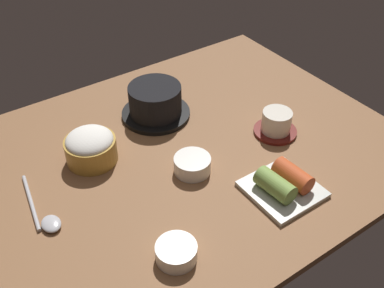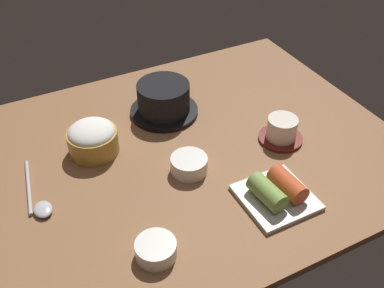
{
  "view_description": "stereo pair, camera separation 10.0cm",
  "coord_description": "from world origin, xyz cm",
  "views": [
    {
      "loc": [
        -41.81,
        -65.49,
        68.88
      ],
      "look_at": [
        2.0,
        -2.0,
        5.0
      ],
      "focal_mm": 42.2,
      "sensor_mm": 36.0,
      "label": 1
    },
    {
      "loc": [
        -33.22,
        -70.63,
        68.88
      ],
      "look_at": [
        2.0,
        -2.0,
        5.0
      ],
      "focal_mm": 42.2,
      "sensor_mm": 36.0,
      "label": 2
    }
  ],
  "objects": [
    {
      "name": "banchan_cup_center",
      "position": [
        -1.05,
        -6.54,
        3.9
      ],
      "size": [
        7.99,
        7.99,
        3.54
      ],
      "color": "white",
      "rests_on": "dining_table"
    },
    {
      "name": "tea_cup_with_saucer",
      "position": [
        22.91,
        -6.76,
        4.74
      ],
      "size": [
        10.32,
        10.32,
        5.95
      ],
      "color": "maroon",
      "rests_on": "dining_table"
    },
    {
      "name": "stone_pot",
      "position": [
        3.07,
        15.5,
        6.07
      ],
      "size": [
        17.11,
        17.11,
        8.36
      ],
      "color": "black",
      "rests_on": "dining_table"
    },
    {
      "name": "side_bowl_near",
      "position": [
        -16.3,
        -23.64,
        3.71
      ],
      "size": [
        7.48,
        7.48,
        3.17
      ],
      "color": "white",
      "rests_on": "dining_table"
    },
    {
      "name": "kimchi_plate",
      "position": [
        10.74,
        -22.14,
        4.05
      ],
      "size": [
        13.92,
        13.92,
        5.17
      ],
      "color": "silver",
      "rests_on": "dining_table"
    },
    {
      "name": "rice_bowl",
      "position": [
        -17.25,
        9.14,
        5.76
      ],
      "size": [
        11.29,
        11.29,
        7.43
      ],
      "color": "#B78C38",
      "rests_on": "dining_table"
    },
    {
      "name": "spoon",
      "position": [
        -32.31,
        -1.47,
        2.62
      ],
      "size": [
        4.6,
        18.4,
        1.35
      ],
      "color": "#B7B7BC",
      "rests_on": "dining_table"
    },
    {
      "name": "dining_table",
      "position": [
        0.0,
        0.0,
        1.0
      ],
      "size": [
        100.0,
        76.0,
        2.0
      ],
      "primitive_type": "cube",
      "color": "brown",
      "rests_on": "ground"
    }
  ]
}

